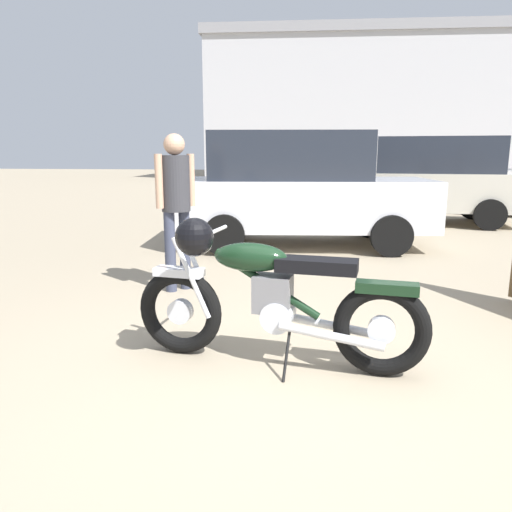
{
  "coord_description": "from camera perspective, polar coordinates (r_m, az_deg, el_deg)",
  "views": [
    {
      "loc": [
        0.02,
        -2.96,
        1.47
      ],
      "look_at": [
        -0.49,
        1.01,
        0.63
      ],
      "focal_mm": 34.53,
      "sensor_mm": 36.0,
      "label": 1
    }
  ],
  "objects": [
    {
      "name": "bystander",
      "position": [
        5.27,
        -9.27,
        6.87
      ],
      "size": [
        0.34,
        0.35,
        1.66
      ],
      "rotation": [
        0.0,
        0.0,
        5.52
      ],
      "color": "#383D51",
      "rests_on": "ground_plane"
    },
    {
      "name": "vintage_motorcycle",
      "position": [
        3.4,
        1.3,
        -4.75
      ],
      "size": [
        2.07,
        0.73,
        1.07
      ],
      "rotation": [
        0.0,
        0.0,
        3.0
      ],
      "color": "black",
      "rests_on": "ground_plane"
    },
    {
      "name": "dark_sedan_left",
      "position": [
        11.04,
        19.13,
        8.39
      ],
      "size": [
        4.04,
        2.12,
        1.78
      ],
      "rotation": [
        0.0,
        0.0,
        3.04
      ],
      "color": "black",
      "rests_on": "ground_plane"
    },
    {
      "name": "ground_plane",
      "position": [
        3.3,
        6.36,
        -14.57
      ],
      "size": [
        80.0,
        80.0,
        0.0
      ],
      "primitive_type": "plane",
      "color": "gray"
    },
    {
      "name": "white_estate_far",
      "position": [
        7.86,
        5.02,
        7.84
      ],
      "size": [
        4.04,
        2.1,
        1.78
      ],
      "rotation": [
        0.0,
        0.0,
        0.09
      ],
      "color": "black",
      "rests_on": "ground_plane"
    },
    {
      "name": "industrial_building",
      "position": [
        33.71,
        15.95,
        15.62
      ],
      "size": [
        23.11,
        15.05,
        7.82
      ],
      "rotation": [
        0.0,
        0.0,
        0.04
      ],
      "color": "#B2B2B7",
      "rests_on": "ground_plane"
    }
  ]
}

